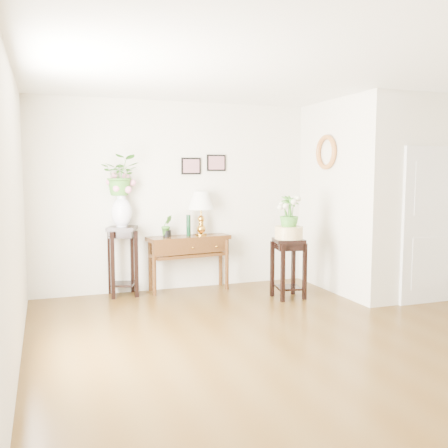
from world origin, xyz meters
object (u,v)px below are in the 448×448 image
plant_stand_b (288,268)px  table_lamp (201,212)px  plant_stand_a (123,261)px  console_table (189,263)px

plant_stand_b → table_lamp: bearing=136.8°
table_lamp → plant_stand_a: bearing=180.0°
console_table → plant_stand_b: 1.50m
table_lamp → plant_stand_a: 1.35m
plant_stand_b → plant_stand_a: bearing=156.8°
console_table → plant_stand_b: size_ratio=1.46×
table_lamp → plant_stand_a: table_lamp is taller
console_table → plant_stand_a: 0.98m
table_lamp → plant_stand_a: (-1.17, 0.00, -0.67)m
console_table → table_lamp: table_lamp is taller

